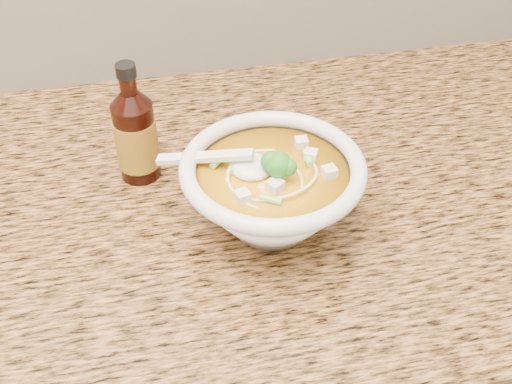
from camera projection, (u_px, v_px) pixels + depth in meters
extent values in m
cylinder|color=silver|center=(272.00, 221.00, 0.80)|extent=(0.09, 0.09, 0.01)
torus|color=silver|center=(273.00, 168.00, 0.74)|extent=(0.22, 0.22, 0.02)
torus|color=beige|center=(260.00, 184.00, 0.73)|extent=(0.15, 0.15, 0.00)
torus|color=beige|center=(290.00, 175.00, 0.75)|extent=(0.16, 0.16, 0.00)
torus|color=beige|center=(269.00, 166.00, 0.76)|extent=(0.13, 0.13, 0.00)
torus|color=beige|center=(256.00, 169.00, 0.76)|extent=(0.08, 0.08, 0.00)
torus|color=beige|center=(260.00, 174.00, 0.76)|extent=(0.10, 0.10, 0.00)
torus|color=beige|center=(268.00, 175.00, 0.76)|extent=(0.13, 0.13, 0.00)
torus|color=beige|center=(287.00, 174.00, 0.76)|extent=(0.15, 0.15, 0.00)
torus|color=beige|center=(281.00, 171.00, 0.77)|extent=(0.08, 0.08, 0.00)
torus|color=beige|center=(278.00, 173.00, 0.77)|extent=(0.08, 0.08, 0.00)
cube|color=silver|center=(244.00, 147.00, 0.77)|extent=(0.02, 0.02, 0.02)
cube|color=silver|center=(306.00, 152.00, 0.77)|extent=(0.02, 0.02, 0.02)
cube|color=silver|center=(244.00, 182.00, 0.73)|extent=(0.02, 0.02, 0.02)
cube|color=silver|center=(300.00, 149.00, 0.77)|extent=(0.02, 0.02, 0.02)
cube|color=silver|center=(272.00, 141.00, 0.78)|extent=(0.02, 0.02, 0.02)
cube|color=silver|center=(282.00, 148.00, 0.77)|extent=(0.02, 0.02, 0.02)
ellipsoid|color=#196014|center=(280.00, 164.00, 0.72)|extent=(0.04, 0.04, 0.04)
cylinder|color=#7BDD55|center=(321.00, 156.00, 0.76)|extent=(0.02, 0.02, 0.01)
cylinder|color=#7BDD55|center=(228.00, 184.00, 0.72)|extent=(0.02, 0.02, 0.01)
cylinder|color=#7BDD55|center=(226.00, 156.00, 0.76)|extent=(0.02, 0.01, 0.01)
cylinder|color=#7BDD55|center=(255.00, 141.00, 0.78)|extent=(0.02, 0.02, 0.01)
ellipsoid|color=silver|center=(252.00, 167.00, 0.75)|extent=(0.05, 0.05, 0.02)
cube|color=silver|center=(204.00, 157.00, 0.75)|extent=(0.11, 0.06, 0.03)
cylinder|color=#320D06|center=(136.00, 141.00, 0.84)|extent=(0.06, 0.06, 0.11)
cylinder|color=#320D06|center=(128.00, 85.00, 0.78)|extent=(0.02, 0.02, 0.02)
cylinder|color=black|center=(126.00, 70.00, 0.77)|extent=(0.03, 0.03, 0.02)
cylinder|color=red|center=(137.00, 142.00, 0.84)|extent=(0.06, 0.06, 0.07)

